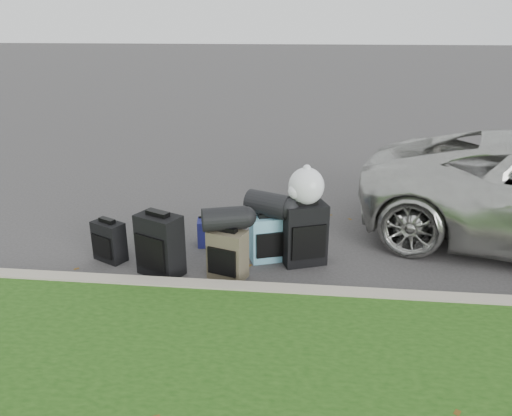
# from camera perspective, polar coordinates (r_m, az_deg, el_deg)

# --- Properties ---
(ground) EXTENTS (120.00, 120.00, 0.00)m
(ground) POSITION_cam_1_polar(r_m,az_deg,el_deg) (6.13, 0.73, -5.51)
(ground) COLOR #383535
(ground) RESTS_ON ground
(curb) EXTENTS (120.00, 0.18, 0.15)m
(curb) POSITION_cam_1_polar(r_m,az_deg,el_deg) (5.22, -0.32, -9.58)
(curb) COLOR #9E937F
(curb) RESTS_ON ground
(suitcase_small_black) EXTENTS (0.44, 0.37, 0.48)m
(suitcase_small_black) POSITION_cam_1_polar(r_m,az_deg,el_deg) (6.19, -16.42, -3.67)
(suitcase_small_black) COLOR black
(suitcase_small_black) RESTS_ON ground
(suitcase_large_black_left) EXTENTS (0.57, 0.48, 0.71)m
(suitcase_large_black_left) POSITION_cam_1_polar(r_m,az_deg,el_deg) (5.68, -10.91, -4.17)
(suitcase_large_black_left) COLOR black
(suitcase_large_black_left) RESTS_ON ground
(suitcase_olive) EXTENTS (0.47, 0.37, 0.56)m
(suitcase_olive) POSITION_cam_1_polar(r_m,az_deg,el_deg) (5.54, -3.26, -5.34)
(suitcase_olive) COLOR #403A2A
(suitcase_olive) RESTS_ON ground
(suitcase_teal) EXTENTS (0.44, 0.35, 0.55)m
(suitcase_teal) POSITION_cam_1_polar(r_m,az_deg,el_deg) (5.92, 1.28, -3.54)
(suitcase_teal) COLOR #568DA7
(suitcase_teal) RESTS_ON ground
(suitcase_large_black_right) EXTENTS (0.56, 0.45, 0.74)m
(suitcase_large_black_right) POSITION_cam_1_polar(r_m,az_deg,el_deg) (5.85, 5.55, -2.97)
(suitcase_large_black_right) COLOR black
(suitcase_large_black_right) RESTS_ON ground
(tote_green) EXTENTS (0.29, 0.24, 0.31)m
(tote_green) POSITION_cam_1_polar(r_m,az_deg,el_deg) (6.72, -11.56, -2.10)
(tote_green) COLOR #1A7626
(tote_green) RESTS_ON ground
(tote_navy) EXTENTS (0.35, 0.30, 0.34)m
(tote_navy) POSITION_cam_1_polar(r_m,az_deg,el_deg) (6.39, -5.24, -2.79)
(tote_navy) COLOR navy
(tote_navy) RESTS_ON ground
(duffel_left) EXTENTS (0.53, 0.39, 0.26)m
(duffel_left) POSITION_cam_1_polar(r_m,az_deg,el_deg) (5.42, -3.66, -1.22)
(duffel_left) COLOR black
(duffel_left) RESTS_ON suitcase_olive
(duffel_right) EXTENTS (0.59, 0.48, 0.29)m
(duffel_right) POSITION_cam_1_polar(r_m,az_deg,el_deg) (5.80, 1.45, 0.41)
(duffel_right) COLOR black
(duffel_right) RESTS_ON suitcase_teal
(trash_bag) EXTENTS (0.41, 0.41, 0.41)m
(trash_bag) POSITION_cam_1_polar(r_m,az_deg,el_deg) (5.69, 5.77, 2.51)
(trash_bag) COLOR white
(trash_bag) RESTS_ON suitcase_large_black_right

